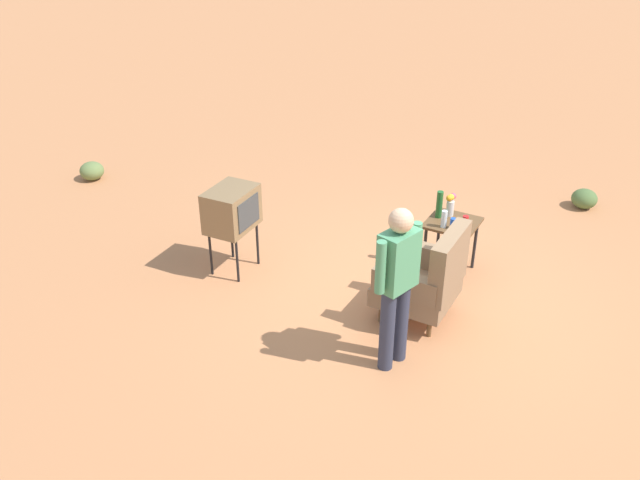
# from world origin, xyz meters

# --- Properties ---
(ground_plane) EXTENTS (60.00, 60.00, 0.00)m
(ground_plane) POSITION_xyz_m (0.00, 0.00, 0.00)
(ground_plane) COLOR #C17A4C
(armchair) EXTENTS (0.79, 0.79, 1.06)m
(armchair) POSITION_xyz_m (0.29, 0.20, 0.50)
(armchair) COLOR brown
(armchair) RESTS_ON ground
(side_table) EXTENTS (0.56, 0.56, 0.66)m
(side_table) POSITION_xyz_m (-0.72, 0.10, 0.56)
(side_table) COLOR black
(side_table) RESTS_ON ground
(tv_on_stand) EXTENTS (0.62, 0.48, 1.03)m
(tv_on_stand) POSITION_xyz_m (0.46, -2.09, 0.78)
(tv_on_stand) COLOR black
(tv_on_stand) RESTS_ON ground
(person_standing) EXTENTS (0.55, 0.31, 1.64)m
(person_standing) POSITION_xyz_m (1.11, 0.21, 0.94)
(person_standing) COLOR #2D3347
(person_standing) RESTS_ON ground
(bottle_wine_green) EXTENTS (0.07, 0.07, 0.32)m
(bottle_wine_green) POSITION_xyz_m (-0.75, -0.09, 0.82)
(bottle_wine_green) COLOR #1E5623
(bottle_wine_green) RESTS_ON side_table
(soda_can_blue) EXTENTS (0.07, 0.07, 0.12)m
(soda_can_blue) POSITION_xyz_m (-0.57, 0.15, 0.72)
(soda_can_blue) COLOR blue
(soda_can_blue) RESTS_ON side_table
(bottle_short_clear) EXTENTS (0.06, 0.06, 0.20)m
(bottle_short_clear) POSITION_xyz_m (-0.55, 0.05, 0.76)
(bottle_short_clear) COLOR silver
(bottle_short_clear) RESTS_ON side_table
(soda_can_red) EXTENTS (0.07, 0.07, 0.12)m
(soda_can_red) POSITION_xyz_m (-0.70, 0.25, 0.72)
(soda_can_red) COLOR red
(soda_can_red) RESTS_ON side_table
(flower_vase) EXTENTS (0.15, 0.10, 0.27)m
(flower_vase) POSITION_xyz_m (-0.86, 0.01, 0.80)
(flower_vase) COLOR silver
(flower_vase) RESTS_ON side_table
(shrub_near) EXTENTS (0.36, 0.36, 0.28)m
(shrub_near) POSITION_xyz_m (-0.58, -5.51, 0.14)
(shrub_near) COLOR olive
(shrub_near) RESTS_ON ground
(shrub_far) EXTENTS (0.35, 0.35, 0.27)m
(shrub_far) POSITION_xyz_m (-3.25, 1.16, 0.13)
(shrub_far) COLOR #516B38
(shrub_far) RESTS_ON ground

